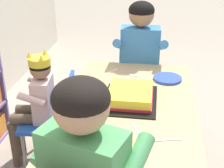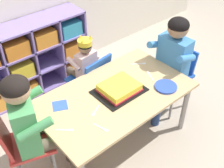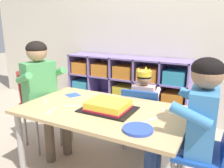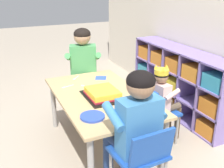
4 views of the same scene
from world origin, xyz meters
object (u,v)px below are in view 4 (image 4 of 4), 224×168
at_px(guest_at_table_side, 134,121).
at_px(activity_table, 101,101).
at_px(fork_at_table_front_edge, 142,112).
at_px(fork_scattered_mid_table, 118,113).
at_px(classroom_chair_adult_side, 84,76).
at_px(paper_plate_stack, 92,116).
at_px(fork_near_cake_tray, 76,78).
at_px(fork_by_napkin, 85,86).
at_px(adult_helper_seated, 83,64).
at_px(classroom_chair_guest_side, 142,155).
at_px(fork_beside_plate_stack, 67,86).
at_px(child_with_crown, 163,95).
at_px(birthday_cake_on_tray, 102,94).
at_px(classroom_chair_blue, 154,109).

bearing_deg(guest_at_table_side, activity_table, -94.45).
height_order(fork_at_table_front_edge, fork_scattered_mid_table, same).
height_order(classroom_chair_adult_side, paper_plate_stack, classroom_chair_adult_side).
distance_m(fork_near_cake_tray, fork_scattered_mid_table, 0.95).
xyz_separation_m(paper_plate_stack, fork_at_table_front_edge, (0.08, 0.40, -0.01)).
relative_size(fork_at_table_front_edge, fork_by_napkin, 1.08).
bearing_deg(adult_helper_seated, classroom_chair_guest_side, -74.99).
relative_size(fork_beside_plate_stack, fork_scattered_mid_table, 0.95).
height_order(activity_table, child_with_crown, child_with_crown).
relative_size(activity_table, birthday_cake_on_tray, 3.19).
height_order(child_with_crown, fork_at_table_front_edge, child_with_crown).
bearing_deg(fork_by_napkin, fork_near_cake_tray, 153.39).
relative_size(activity_table, fork_scattered_mid_table, 9.58).
height_order(birthday_cake_on_tray, paper_plate_stack, birthday_cake_on_tray).
bearing_deg(paper_plate_stack, fork_at_table_front_edge, 78.40).
distance_m(fork_at_table_front_edge, fork_beside_plate_stack, 0.89).
bearing_deg(paper_plate_stack, activity_table, 149.74).
distance_m(fork_at_table_front_edge, fork_scattered_mid_table, 0.20).
bearing_deg(fork_by_napkin, guest_at_table_side, -26.17).
bearing_deg(classroom_chair_blue, birthday_cake_on_tray, 73.32).
bearing_deg(classroom_chair_adult_side, birthday_cake_on_tray, -79.19).
distance_m(fork_beside_plate_stack, fork_scattered_mid_table, 0.77).
relative_size(fork_scattered_mid_table, fork_by_napkin, 1.19).
bearing_deg(birthday_cake_on_tray, fork_by_napkin, -169.02).
distance_m(classroom_chair_adult_side, fork_by_napkin, 0.59).
height_order(classroom_chair_adult_side, classroom_chair_guest_side, classroom_chair_adult_side).
height_order(fork_beside_plate_stack, fork_by_napkin, same).
xyz_separation_m(adult_helper_seated, birthday_cake_on_tray, (0.75, -0.07, -0.07)).
bearing_deg(classroom_chair_guest_side, adult_helper_seated, -96.29).
xyz_separation_m(classroom_chair_adult_side, classroom_chair_guest_side, (1.61, -0.12, -0.05)).
relative_size(paper_plate_stack, fork_beside_plate_stack, 1.49).
distance_m(classroom_chair_guest_side, guest_at_table_side, 0.24).
bearing_deg(fork_by_napkin, classroom_chair_guest_side, -26.13).
height_order(classroom_chair_guest_side, fork_near_cake_tray, classroom_chair_guest_side).
height_order(classroom_chair_guest_side, birthday_cake_on_tray, classroom_chair_guest_side).
bearing_deg(child_with_crown, fork_near_cake_tray, 39.27).
bearing_deg(classroom_chair_guest_side, fork_beside_plate_stack, -82.07).
height_order(activity_table, guest_at_table_side, guest_at_table_side).
bearing_deg(fork_beside_plate_stack, fork_at_table_front_edge, -78.76).
bearing_deg(classroom_chair_guest_side, fork_scattered_mid_table, -91.76).
height_order(classroom_chair_blue, child_with_crown, child_with_crown).
relative_size(activity_table, paper_plate_stack, 6.78).
distance_m(child_with_crown, paper_plate_stack, 0.89).
height_order(classroom_chair_adult_side, fork_by_napkin, classroom_chair_adult_side).
xyz_separation_m(classroom_chair_blue, adult_helper_seated, (-0.84, -0.44, 0.29)).
xyz_separation_m(child_with_crown, fork_scattered_mid_table, (0.28, -0.64, 0.06)).
bearing_deg(fork_beside_plate_stack, child_with_crown, -43.58).
relative_size(adult_helper_seated, birthday_cake_on_tray, 2.60).
height_order(classroom_chair_blue, paper_plate_stack, classroom_chair_blue).
bearing_deg(classroom_chair_blue, paper_plate_stack, 101.79).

